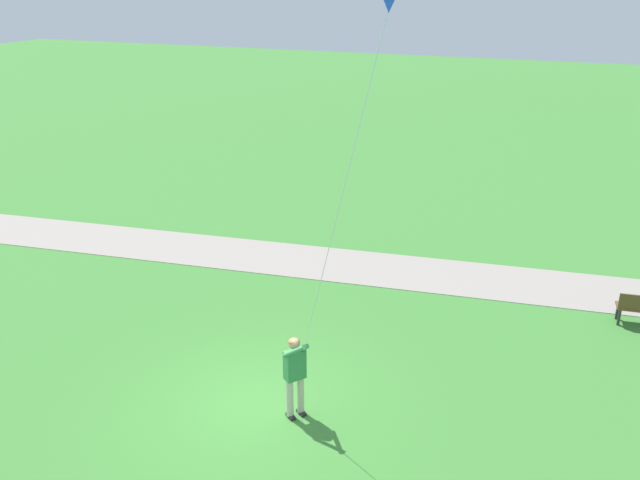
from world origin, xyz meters
The scene contains 3 objects.
ground_plane centered at (0.00, 0.00, 0.00)m, with size 120.00×120.00×0.00m, color #3D7F33.
walkway_path centered at (-7.46, 2.00, 0.01)m, with size 2.40×32.00×0.02m, color gray.
person_kite_flyer centered at (0.03, 0.98, 1.05)m, with size 0.57×0.61×1.83m.
Camera 1 is at (10.15, 5.41, 8.18)m, focal length 37.83 mm.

